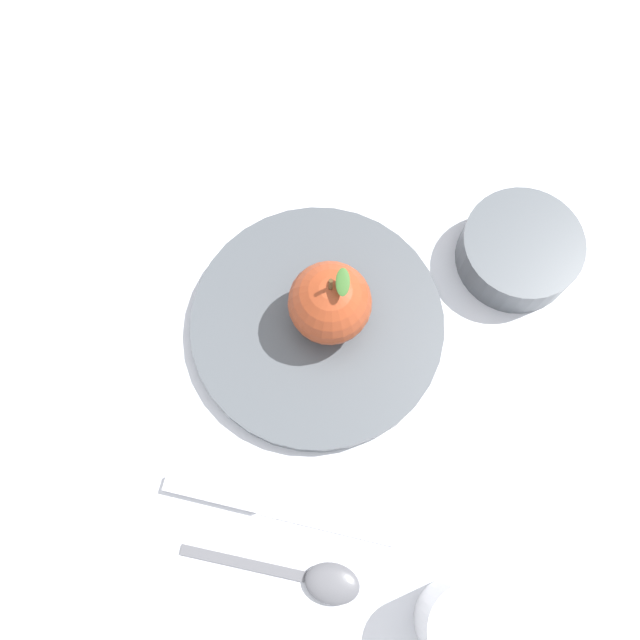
{
  "coord_description": "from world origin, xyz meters",
  "views": [
    {
      "loc": [
        -0.01,
        -0.14,
        0.6
      ],
      "look_at": [
        0.0,
        0.05,
        0.02
      ],
      "focal_mm": 36.27,
      "sensor_mm": 36.0,
      "label": 1
    }
  ],
  "objects_px": {
    "knife": "(255,504)",
    "apple": "(330,303)",
    "spoon": "(314,579)",
    "dinner_plate": "(320,323)",
    "cup": "(465,627)",
    "side_bowl": "(520,249)"
  },
  "relations": [
    {
      "from": "knife",
      "to": "apple",
      "type": "bearing_deg",
      "value": 65.61
    },
    {
      "from": "spoon",
      "to": "knife",
      "type": "bearing_deg",
      "value": 127.04
    },
    {
      "from": "dinner_plate",
      "to": "apple",
      "type": "distance_m",
      "value": 0.05
    },
    {
      "from": "apple",
      "to": "cup",
      "type": "height_order",
      "value": "apple"
    },
    {
      "from": "side_bowl",
      "to": "cup",
      "type": "height_order",
      "value": "cup"
    },
    {
      "from": "apple",
      "to": "spoon",
      "type": "relative_size",
      "value": 0.58
    },
    {
      "from": "apple",
      "to": "side_bowl",
      "type": "height_order",
      "value": "apple"
    },
    {
      "from": "dinner_plate",
      "to": "side_bowl",
      "type": "xyz_separation_m",
      "value": [
        0.2,
        0.06,
        0.02
      ]
    },
    {
      "from": "apple",
      "to": "knife",
      "type": "bearing_deg",
      "value": -114.39
    },
    {
      "from": "apple",
      "to": "cup",
      "type": "relative_size",
      "value": 1.26
    },
    {
      "from": "cup",
      "to": "knife",
      "type": "relative_size",
      "value": 0.37
    },
    {
      "from": "cup",
      "to": "spoon",
      "type": "height_order",
      "value": "cup"
    },
    {
      "from": "dinner_plate",
      "to": "side_bowl",
      "type": "height_order",
      "value": "side_bowl"
    },
    {
      "from": "apple",
      "to": "cup",
      "type": "distance_m",
      "value": 0.29
    },
    {
      "from": "side_bowl",
      "to": "knife",
      "type": "bearing_deg",
      "value": -139.88
    },
    {
      "from": "apple",
      "to": "cup",
      "type": "xyz_separation_m",
      "value": [
        0.09,
        -0.27,
        -0.01
      ]
    },
    {
      "from": "cup",
      "to": "knife",
      "type": "bearing_deg",
      "value": 147.94
    },
    {
      "from": "dinner_plate",
      "to": "apple",
      "type": "relative_size",
      "value": 2.61
    },
    {
      "from": "cup",
      "to": "apple",
      "type": "bearing_deg",
      "value": 108.33
    },
    {
      "from": "side_bowl",
      "to": "apple",
      "type": "bearing_deg",
      "value": -163.75
    },
    {
      "from": "apple",
      "to": "dinner_plate",
      "type": "bearing_deg",
      "value": -153.01
    },
    {
      "from": "dinner_plate",
      "to": "cup",
      "type": "height_order",
      "value": "cup"
    }
  ]
}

